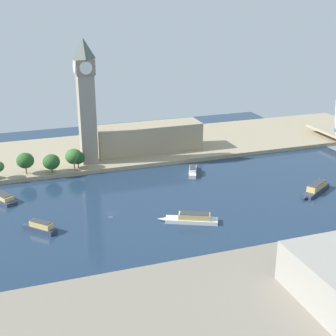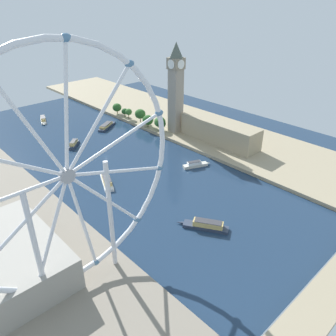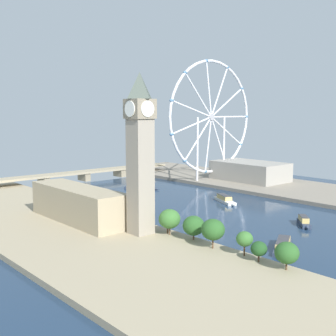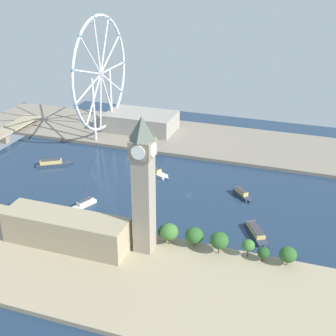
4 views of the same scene
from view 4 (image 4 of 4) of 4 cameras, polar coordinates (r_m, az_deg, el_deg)
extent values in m
plane|color=#1E334C|center=(369.02, 2.56, -3.20)|extent=(391.80, 391.80, 0.00)
cube|color=tan|center=(280.60, -4.16, -13.12)|extent=(90.00, 520.00, 3.00)
cube|color=gray|center=(466.02, 6.51, 3.10)|extent=(90.00, 520.00, 3.00)
cube|color=gray|center=(284.15, -2.95, -4.48)|extent=(11.22, 11.22, 63.36)
cube|color=gray|center=(267.87, -3.12, 2.41)|extent=(13.01, 13.01, 10.55)
pyramid|color=#4C564C|center=(263.36, -3.18, 4.88)|extent=(11.78, 11.78, 14.10)
cylinder|color=white|center=(270.31, -4.44, 2.58)|extent=(8.52, 0.50, 8.52)
cylinder|color=white|center=(265.57, -1.77, 2.23)|extent=(8.52, 0.50, 8.52)
cylinder|color=white|center=(273.63, -2.59, 2.92)|extent=(0.50, 8.52, 8.52)
cylinder|color=white|center=(262.15, -3.67, 1.87)|extent=(0.50, 8.52, 8.52)
cube|color=tan|center=(305.93, -12.25, -7.38)|extent=(22.00, 81.41, 20.88)
cylinder|color=#513823|center=(294.67, 14.23, -11.07)|extent=(0.80, 0.80, 3.30)
ellipsoid|color=#285623|center=(291.33, 14.35, -10.14)|extent=(10.48, 10.48, 9.43)
cylinder|color=#513823|center=(294.96, 11.43, -10.74)|extent=(0.80, 0.80, 3.04)
ellipsoid|color=#1E471E|center=(292.38, 11.51, -10.03)|extent=(7.48, 7.48, 6.73)
cylinder|color=#513823|center=(296.52, 9.65, -10.13)|extent=(0.80, 0.80, 4.98)
ellipsoid|color=#386B2D|center=(293.32, 9.73, -9.23)|extent=(7.94, 7.94, 7.15)
cylinder|color=#513823|center=(296.76, 6.16, -9.88)|extent=(0.80, 0.80, 4.80)
ellipsoid|color=#285623|center=(292.77, 6.23, -8.74)|extent=(11.73, 11.73, 10.55)
cylinder|color=#513823|center=(302.94, 3.17, -9.15)|extent=(0.80, 0.80, 3.03)
ellipsoid|color=#285623|center=(299.52, 3.20, -8.17)|extent=(11.59, 11.59, 10.43)
cylinder|color=#513823|center=(305.51, -0.30, -8.68)|extent=(0.80, 0.80, 3.88)
ellipsoid|color=#1E471E|center=(302.29, -0.30, -7.76)|extent=(9.82, 9.82, 8.84)
cylinder|color=#513823|center=(304.07, 0.13, -8.83)|extent=(0.80, 0.80, 4.13)
ellipsoid|color=#386B2D|center=(300.31, 0.13, -7.75)|extent=(11.89, 11.89, 10.70)
torus|color=silver|center=(468.40, -8.16, 11.25)|extent=(111.42, 2.63, 111.42)
cylinder|color=#99999E|center=(468.40, -8.16, 11.25)|extent=(6.53, 3.00, 6.53)
cylinder|color=silver|center=(492.08, -6.72, 12.00)|extent=(54.40, 1.58, 1.58)
cylinder|color=silver|center=(485.19, -7.03, 13.58)|extent=(46.61, 1.58, 30.73)
cylinder|color=silver|center=(473.11, -7.72, 14.49)|extent=(24.03, 1.58, 50.14)
cylinder|color=silver|center=(459.44, -8.59, 14.40)|extent=(9.30, 1.58, 54.07)
cylinder|color=silver|center=(448.56, -9.36, 13.26)|extent=(36.81, 1.58, 42.14)
cylinder|color=silver|center=(444.24, -9.75, 11.41)|extent=(52.64, 1.58, 16.84)
cylinder|color=silver|center=(448.02, -9.61, 9.51)|extent=(52.64, 1.58, 16.84)
cylinder|color=silver|center=(458.54, -9.00, 8.23)|extent=(36.81, 1.58, 42.14)
cylinder|color=silver|center=(472.17, -8.17, 7.97)|extent=(9.30, 1.58, 54.07)
cylinder|color=silver|center=(484.49, -7.38, 8.73)|extent=(24.03, 1.58, 50.14)
cylinder|color=silver|center=(491.82, -6.85, 10.22)|extent=(46.61, 1.58, 30.73)
ellipsoid|color=teal|center=(516.10, -5.40, 12.67)|extent=(4.80, 3.20, 3.20)
ellipsoid|color=teal|center=(502.89, -5.96, 15.74)|extent=(4.80, 3.20, 3.20)
ellipsoid|color=teal|center=(479.31, -7.27, 17.64)|extent=(4.80, 3.20, 3.20)
ellipsoid|color=teal|center=(451.93, -9.05, 17.66)|extent=(4.80, 3.20, 3.20)
ellipsoid|color=teal|center=(429.53, -10.70, 15.44)|extent=(4.80, 3.20, 3.20)
ellipsoid|color=teal|center=(420.44, -11.52, 11.58)|extent=(4.80, 3.20, 3.20)
ellipsoid|color=teal|center=(428.39, -11.17, 7.59)|extent=(4.80, 3.20, 3.20)
ellipsoid|color=teal|center=(450.12, -9.87, 5.09)|extent=(4.80, 3.20, 3.20)
ellipsoid|color=teal|center=(477.45, -8.18, 4.75)|extent=(4.80, 3.20, 3.20)
ellipsoid|color=teal|center=(501.53, -6.66, 6.37)|extent=(4.80, 3.20, 3.20)
ellipsoid|color=teal|center=(515.61, -5.66, 9.28)|extent=(4.80, 3.20, 3.20)
cylinder|color=silver|center=(492.86, -6.94, 8.30)|extent=(2.40, 2.40, 61.69)
cylinder|color=silver|center=(460.55, -8.99, 6.97)|extent=(2.40, 2.40, 61.69)
cube|color=gray|center=(490.17, -3.30, 5.66)|extent=(42.18, 70.70, 18.06)
cube|color=gray|center=(495.32, -19.61, 3.41)|extent=(6.00, 15.85, 7.81)
cube|color=white|center=(402.09, -1.80, -0.51)|extent=(18.17, 28.85, 2.22)
cone|color=white|center=(391.51, -0.09, -1.24)|extent=(4.18, 5.62, 2.22)
cube|color=#DBB766|center=(401.88, -1.95, -0.10)|extent=(12.44, 18.14, 3.11)
cube|color=#38383D|center=(401.15, -1.95, 0.12)|extent=(11.47, 16.45, 0.34)
cube|color=#2D384C|center=(323.51, 10.67, -7.88)|extent=(28.30, 20.45, 2.07)
cone|color=#2D384C|center=(310.89, 11.74, -9.49)|extent=(5.47, 4.34, 2.07)
cube|color=#DBB766|center=(323.41, 10.62, -7.41)|extent=(20.40, 15.25, 2.46)
cube|color=#38383D|center=(322.64, 10.64, -7.20)|extent=(18.52, 14.00, 0.43)
cube|color=#2D384C|center=(429.00, -13.80, 0.44)|extent=(20.54, 27.86, 2.07)
cone|color=#2D384C|center=(428.58, -11.59, 0.64)|extent=(4.45, 5.48, 2.07)
cube|color=#DBB766|center=(427.98, -14.03, 0.75)|extent=(14.55, 18.98, 3.34)
cube|color=#38383D|center=(427.25, -14.05, 0.97)|extent=(13.34, 17.23, 0.36)
cube|color=#2D384C|center=(369.14, 8.96, -3.28)|extent=(17.04, 16.66, 2.56)
cone|color=#2D384C|center=(361.36, 9.89, -4.01)|extent=(4.20, 4.18, 2.56)
cube|color=#DBB766|center=(368.51, 8.91, -2.83)|extent=(12.15, 11.91, 3.03)
cube|color=#38383D|center=(367.73, 8.93, -2.60)|extent=(11.09, 10.88, 0.33)
cube|color=beige|center=(356.79, -10.21, -4.45)|extent=(21.64, 13.04, 2.47)
cone|color=beige|center=(350.57, -11.80, -5.17)|extent=(4.51, 3.79, 2.47)
cube|color=white|center=(356.17, -10.10, -4.05)|extent=(12.62, 8.57, 2.37)
cube|color=#38383D|center=(355.52, -10.12, -3.86)|extent=(11.44, 7.92, 0.33)
camera|label=1|loc=(565.24, 15.85, 18.61)|focal=51.79mm
camera|label=2|loc=(563.78, -17.55, 19.88)|focal=35.77mm
camera|label=3|loc=(164.62, 54.14, -27.19)|focal=47.62mm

